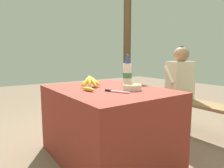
% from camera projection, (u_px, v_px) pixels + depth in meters
% --- Properties ---
extents(ground_plane, '(12.00, 12.00, 0.00)m').
position_uv_depth(ground_plane, '(108.00, 157.00, 2.02)').
color(ground_plane, '#75604C').
extents(market_counter, '(1.22, 0.93, 0.70)m').
position_uv_depth(market_counter, '(108.00, 123.00, 1.97)').
color(market_counter, maroon).
rests_on(market_counter, ground_plane).
extents(banana_bunch_ripe, '(0.17, 0.26, 0.12)m').
position_uv_depth(banana_bunch_ripe, '(91.00, 81.00, 2.00)').
color(banana_bunch_ripe, '#4C381E').
rests_on(banana_bunch_ripe, market_counter).
extents(serving_bowl, '(0.17, 0.17, 0.05)m').
position_uv_depth(serving_bowl, '(132.00, 87.00, 1.82)').
color(serving_bowl, silver).
rests_on(serving_bowl, market_counter).
extents(water_bottle, '(0.09, 0.09, 0.32)m').
position_uv_depth(water_bottle, '(127.00, 75.00, 1.99)').
color(water_bottle, white).
rests_on(water_bottle, market_counter).
extents(loose_banana_front, '(0.16, 0.07, 0.04)m').
position_uv_depth(loose_banana_front, '(88.00, 89.00, 1.77)').
color(loose_banana_front, gold).
rests_on(loose_banana_front, market_counter).
extents(knife, '(0.22, 0.12, 0.02)m').
position_uv_depth(knife, '(113.00, 91.00, 1.73)').
color(knife, '#BCBCC1').
rests_on(knife, market_counter).
extents(wooden_bench, '(1.89, 0.32, 0.44)m').
position_uv_depth(wooden_bench, '(179.00, 103.00, 2.70)').
color(wooden_bench, brown).
rests_on(wooden_bench, ground_plane).
extents(seated_vendor, '(0.44, 0.41, 1.14)m').
position_uv_depth(seated_vendor, '(177.00, 82.00, 2.67)').
color(seated_vendor, '#473828').
rests_on(seated_vendor, ground_plane).
extents(banana_bunch_green, '(0.16, 0.25, 0.12)m').
position_uv_depth(banana_bunch_green, '(152.00, 90.00, 3.08)').
color(banana_bunch_green, '#4C381E').
rests_on(banana_bunch_green, wooden_bench).
extents(support_post_near, '(0.14, 0.14, 2.62)m').
position_uv_depth(support_post_near, '(127.00, 40.00, 3.73)').
color(support_post_near, '#4C3823').
rests_on(support_post_near, ground_plane).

